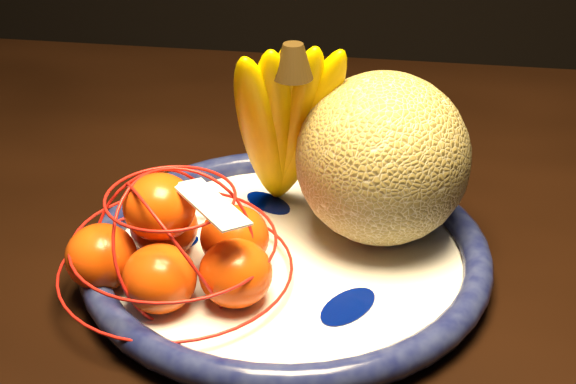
# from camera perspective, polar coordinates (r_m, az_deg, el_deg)

# --- Properties ---
(dining_table) EXTENTS (1.41, 0.86, 0.70)m
(dining_table) POSITION_cam_1_polar(r_m,az_deg,el_deg) (0.90, -13.25, -3.44)
(dining_table) COLOR black
(dining_table) RESTS_ON ground
(fruit_bowl) EXTENTS (0.35, 0.35, 0.03)m
(fruit_bowl) POSITION_cam_1_polar(r_m,az_deg,el_deg) (0.70, -0.12, -4.38)
(fruit_bowl) COLOR white
(fruit_bowl) RESTS_ON dining_table
(cantaloupe) EXTENTS (0.15, 0.15, 0.15)m
(cantaloupe) POSITION_cam_1_polar(r_m,az_deg,el_deg) (0.70, 6.74, 2.37)
(cantaloupe) COLOR olive
(cantaloupe) RESTS_ON fruit_bowl
(banana_bunch) EXTENTS (0.12, 0.12, 0.19)m
(banana_bunch) POSITION_cam_1_polar(r_m,az_deg,el_deg) (0.71, -0.27, 5.17)
(banana_bunch) COLOR #E0AE00
(banana_bunch) RESTS_ON fruit_bowl
(mandarin_bag) EXTENTS (0.23, 0.23, 0.12)m
(mandarin_bag) POSITION_cam_1_polar(r_m,az_deg,el_deg) (0.66, -8.00, -3.85)
(mandarin_bag) COLOR #E94F14
(mandarin_bag) RESTS_ON fruit_bowl
(price_tag) EXTENTS (0.07, 0.07, 0.01)m
(price_tag) POSITION_cam_1_polar(r_m,az_deg,el_deg) (0.61, -5.49, -0.86)
(price_tag) COLOR white
(price_tag) RESTS_ON mandarin_bag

